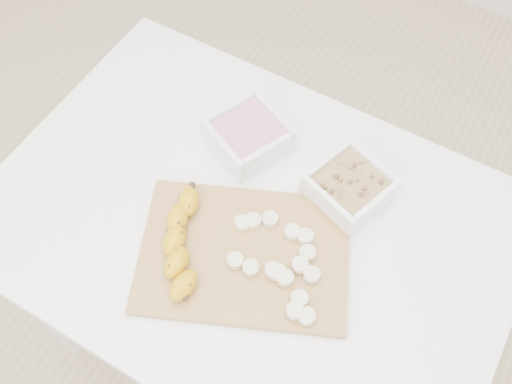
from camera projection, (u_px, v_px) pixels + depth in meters
The scene contains 7 objects.
ground at pixel (251, 335), 1.74m from camera, with size 3.50×3.50×0.00m, color #C6AD89.
table at pixel (249, 242), 1.17m from camera, with size 1.00×0.70×0.75m.
bowl_yogurt at pixel (249, 135), 1.15m from camera, with size 0.18×0.18×0.07m.
bowl_granola at pixel (349, 187), 1.09m from camera, with size 0.17×0.17×0.06m.
cutting_board at pixel (244, 254), 1.05m from camera, with size 0.38×0.27×0.01m, color #A58245.
banana at pixel (182, 244), 1.03m from camera, with size 0.06×0.22×0.04m, color #C18D0A, non-canonical shape.
banana_slices at pixel (281, 262), 1.02m from camera, with size 0.22×0.17×0.02m.
Camera 1 is at (0.27, -0.44, 1.71)m, focal length 40.00 mm.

